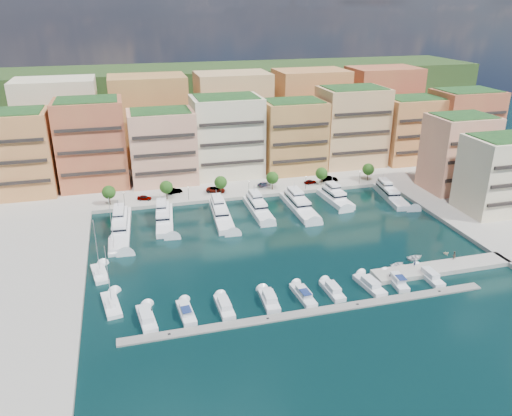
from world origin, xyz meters
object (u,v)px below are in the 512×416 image
at_px(yacht_5, 335,197).
at_px(car_3, 264,184).
at_px(sailboat_1, 100,274).
at_px(tender_1, 402,265).
at_px(cruiser_8, 429,276).
at_px(cruiser_7, 396,281).
at_px(tree_4, 322,173).
at_px(tender_2, 415,258).
at_px(yacht_2, 221,213).
at_px(cruiser_4, 303,295).
at_px(yacht_4, 299,205).
at_px(car_0, 144,198).
at_px(lamppost_1, 188,191).
at_px(car_1, 174,191).
at_px(car_4, 310,182).
at_px(cruiser_1, 186,313).
at_px(yacht_0, 121,226).
at_px(yacht_6, 390,194).
at_px(lamppost_3, 306,180).
at_px(tender_3, 446,253).
at_px(car_2, 216,190).
at_px(lamppost_2, 249,185).
at_px(cruiser_5, 332,291).
at_px(sailboat_2, 114,247).
at_px(tender_0, 398,265).
at_px(cruiser_2, 224,307).
at_px(yacht_3, 257,207).
at_px(sailboat_0, 111,305).
at_px(person_1, 454,255).
at_px(cruiser_3, 269,300).
at_px(car_5, 330,179).
at_px(tree_3, 272,178).
at_px(tree_5, 368,169).
at_px(yacht_1, 164,218).
at_px(lamppost_4, 360,175).
at_px(person_0, 415,263).
at_px(tree_2, 221,182).
at_px(tree_0, 109,192).

relative_size(yacht_5, car_3, 3.34).
height_order(sailboat_1, tender_1, sailboat_1).
bearing_deg(cruiser_8, cruiser_7, -179.93).
bearing_deg(tree_4, tender_2, -86.54).
bearing_deg(tree_4, yacht_2, -157.44).
xyz_separation_m(cruiser_4, tender_2, (30.11, 8.43, -0.16)).
height_order(yacht_4, car_0, yacht_4).
xyz_separation_m(lamppost_1, car_1, (-3.34, 6.64, -2.06)).
relative_size(tree_4, cruiser_8, 0.66).
bearing_deg(car_4, cruiser_1, 134.37).
bearing_deg(lamppost_1, yacht_2, -60.12).
bearing_deg(car_0, car_3, -68.97).
bearing_deg(sailboat_1, yacht_0, 77.58).
height_order(tree_4, yacht_6, tree_4).
height_order(lamppost_3, tender_3, lamppost_3).
relative_size(cruiser_4, car_0, 2.14).
relative_size(tree_4, car_2, 1.00).
relative_size(lamppost_2, cruiser_5, 0.54).
bearing_deg(cruiser_8, sailboat_2, 153.73).
distance_m(tender_0, car_1, 70.51).
bearing_deg(cruiser_2, sailboat_1, 140.03).
xyz_separation_m(lamppost_1, car_0, (-12.36, 3.46, -2.13)).
height_order(yacht_3, sailboat_0, sailboat_0).
bearing_deg(person_1, car_0, -43.94).
distance_m(cruiser_3, sailboat_0, 30.37).
bearing_deg(tree_4, car_0, 178.78).
xyz_separation_m(yacht_6, cruiser_5, (-37.49, -44.63, -0.66)).
relative_size(yacht_3, tender_0, 5.24).
distance_m(cruiser_4, car_5, 67.97).
height_order(lamppost_1, lamppost_2, same).
xyz_separation_m(tree_3, sailboat_1, (-50.18, -38.66, -4.43)).
bearing_deg(sailboat_1, car_4, 32.62).
relative_size(lamppost_2, yacht_6, 0.21).
bearing_deg(car_3, car_4, -119.48).
relative_size(tree_5, sailboat_1, 0.43).
xyz_separation_m(sailboat_0, car_5, (67.74, 53.90, 1.52)).
bearing_deg(yacht_6, cruiser_2, -143.18).
height_order(cruiser_7, car_4, car_4).
bearing_deg(yacht_1, lamppost_4, 10.42).
distance_m(lamppost_1, yacht_6, 59.73).
xyz_separation_m(lamppost_3, cruiser_8, (7.10, -55.79, -3.28)).
distance_m(lamppost_3, person_0, 52.18).
bearing_deg(tree_3, lamppost_3, -12.95).
bearing_deg(tender_3, cruiser_8, 137.32).
distance_m(tender_2, car_4, 51.89).
relative_size(lamppost_3, cruiser_4, 0.48).
bearing_deg(tender_2, tree_2, 23.29).
bearing_deg(cruiser_5, tree_0, 126.60).
bearing_deg(cruiser_5, lamppost_4, 59.49).
height_order(yacht_5, tender_2, yacht_5).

